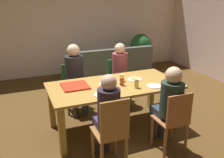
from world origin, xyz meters
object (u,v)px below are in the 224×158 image
Objects in this scene: person_0 at (75,73)px; potted_plant at (141,48)px; plate_0 at (154,86)px; couch at (112,65)px; drinking_glass_0 at (136,83)px; chair_1 at (118,80)px; drinking_glass_1 at (122,81)px; person_2 at (169,101)px; plate_1 at (102,94)px; dining_table at (114,91)px; pizza_box_0 at (75,86)px; person_1 at (121,70)px; chair_2 at (174,120)px; plate_3 at (134,79)px; chair_3 at (112,132)px; chair_0 at (74,85)px; person_3 at (107,113)px; plate_2 at (107,83)px; drinking_glass_2 at (122,78)px.

person_0 is 3.08m from potted_plant.
plate_0 is 0.11× the size of couch.
drinking_glass_0 is at bearing -119.67° from potted_plant.
chair_1 is 6.79× the size of drinking_glass_1.
plate_1 is at bearing 149.25° from person_2.
person_2 reaches higher than dining_table.
person_0 is 1.17m from plate_1.
person_0 is 3.21× the size of pizza_box_0.
chair_1 is 1.55m from plate_1.
person_1 reaches higher than plate_1.
chair_2 is 1.07m from plate_3.
person_1 is 1.63m from person_2.
drinking_glass_1 is (-0.16, 0.19, -0.01)m from drinking_glass_0.
chair_0 is at bearing 90.00° from chair_3.
person_2 is (0.00, -1.76, 0.28)m from chair_1.
plate_1 is at bearing 77.50° from person_3.
plate_0 is (0.06, 0.63, 0.27)m from chair_2.
person_1 reaches higher than drinking_glass_1.
plate_1 reaches higher than dining_table.
chair_2 is at bearing -90.00° from chair_1.
potted_plant is at bearing 50.40° from chair_1.
pizza_box_0 is (-1.09, -0.68, 0.06)m from person_1.
person_2 is at bearing -112.72° from potted_plant.
person_3 is at bearing -142.52° from drinking_glass_0.
plate_3 is at bearing 94.59° from chair_2.
chair_0 is at bearing 170.86° from person_1.
drinking_glass_1 reaches higher than plate_2.
chair_2 is at bearing -90.00° from person_1.
chair_2 is 3.98× the size of plate_0.
person_0 is 5.33× the size of plate_1.
chair_1 is 0.30m from person_1.
drinking_glass_2 is 0.06× the size of couch.
drinking_glass_2 is 2.72m from couch.
chair_2 is (0.00, -1.77, -0.22)m from person_1.
drinking_glass_1 is at bearing -113.37° from person_1.
person_0 is 1.12m from plate_3.
pizza_box_0 is 3.11× the size of drinking_glass_1.
person_1 is at bearing 90.00° from person_2.
person_1 reaches higher than pizza_box_0.
plate_0 is at bearing -49.79° from person_0.
person_0 is 5.49× the size of plate_3.
chair_0 is (-0.43, 0.97, -0.17)m from dining_table.
chair_1 reaches higher than plate_1.
dining_table is 2.24× the size of chair_2.
chair_0 is 3.64× the size of plate_1.
chair_0 is 1.45m from drinking_glass_0.
chair_1 is (0.91, 0.11, -0.30)m from person_0.
potted_plant is at bearing 56.92° from chair_3.
pizza_box_0 is (-1.09, -0.82, 0.32)m from chair_1.
chair_2 is at bearing -9.83° from person_3.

